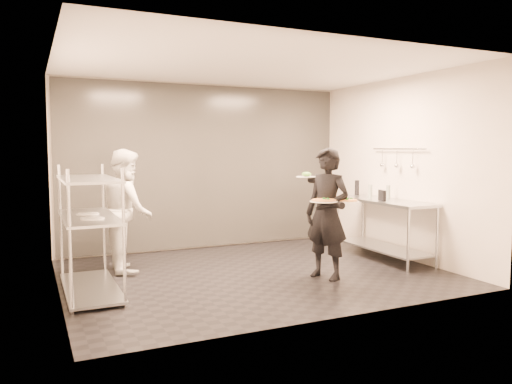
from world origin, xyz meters
name	(u,v)px	position (x,y,z in m)	size (l,w,h in m)	color
room_shell	(224,168)	(0.00, 1.18, 1.40)	(5.00, 4.00, 2.80)	black
pass_rack	(89,228)	(-2.15, 0.00, 0.77)	(0.60, 1.60, 1.50)	#B9BBC0
prep_counter	(383,219)	(2.18, 0.00, 0.63)	(0.60, 1.80, 0.92)	#B9BBC0
utensil_rail	(397,159)	(2.43, 0.00, 1.55)	(0.07, 1.20, 0.31)	#B9BBC0
waiter	(327,214)	(0.75, -0.63, 0.86)	(0.63, 0.41, 1.72)	black
chef	(127,210)	(-1.55, 0.90, 0.85)	(0.83, 0.64, 1.70)	silver
pizza_plate_near	(324,201)	(0.59, -0.80, 1.05)	(0.35, 0.35, 0.05)	white
pizza_plate_far	(347,201)	(0.92, -0.83, 1.04)	(0.30, 0.30, 0.05)	white
salad_plate	(307,175)	(0.63, -0.30, 1.35)	(0.28, 0.28, 0.07)	white
pos_monitor	(382,195)	(2.06, -0.11, 1.00)	(0.05, 0.23, 0.16)	black
bottle_green	(370,192)	(2.10, 0.23, 1.03)	(0.06, 0.06, 0.22)	gray
bottle_clear	(388,192)	(2.33, 0.08, 1.03)	(0.06, 0.06, 0.22)	gray
bottle_dark	(357,188)	(2.26, 0.80, 1.05)	(0.07, 0.07, 0.25)	black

